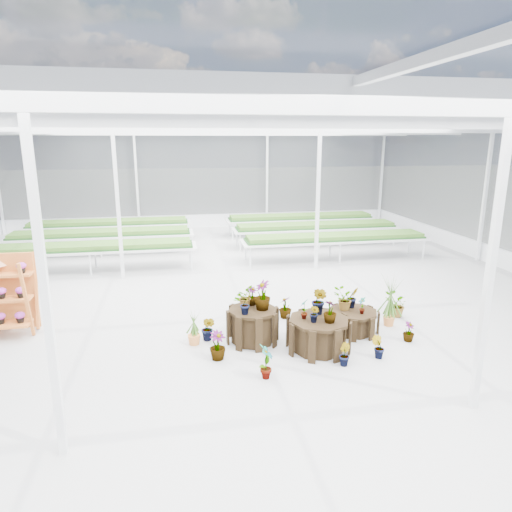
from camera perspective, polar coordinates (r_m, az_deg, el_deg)
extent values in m
plane|color=gray|center=(10.48, -1.71, -8.25)|extent=(24.00, 24.00, 0.00)
cylinder|color=black|center=(9.39, -0.42, -8.68)|extent=(1.09, 1.09, 0.70)
cylinder|color=black|center=(9.14, 7.79, -9.68)|extent=(1.53, 1.53, 0.65)
cylinder|color=black|center=(10.10, 11.99, -7.98)|extent=(1.42, 1.42, 0.48)
imported|color=#3B6322|center=(9.34, -1.45, -5.12)|extent=(0.39, 0.43, 0.41)
imported|color=#3B6322|center=(9.15, 0.81, -4.91)|extent=(0.42, 0.42, 0.60)
imported|color=#3B6322|center=(9.43, -0.51, -5.00)|extent=(0.30, 0.30, 0.39)
imported|color=#3B6322|center=(8.95, -1.30, -6.00)|extent=(0.29, 0.29, 0.42)
imported|color=#3B6322|center=(8.92, 6.04, -6.55)|extent=(0.23, 0.26, 0.41)
imported|color=#3B6322|center=(8.80, 9.25, -6.83)|extent=(0.35, 0.35, 0.45)
imported|color=#3B6322|center=(9.13, 7.91, -5.57)|extent=(0.39, 0.40, 0.58)
imported|color=#3B6322|center=(8.76, 7.34, -7.17)|extent=(0.22, 0.24, 0.36)
imported|color=#3B6322|center=(9.95, 10.93, -5.32)|extent=(0.43, 0.38, 0.48)
imported|color=#3B6322|center=(9.83, 13.12, -6.02)|extent=(0.14, 0.20, 0.37)
imported|color=#3B6322|center=(10.13, 11.98, -5.05)|extent=(0.29, 0.25, 0.47)
imported|color=#3B6322|center=(8.73, -4.85, -11.09)|extent=(0.43, 0.43, 0.56)
imported|color=#3B6322|center=(9.51, -5.99, -9.00)|extent=(0.38, 0.37, 0.53)
imported|color=#3B6322|center=(8.03, 1.27, -13.06)|extent=(0.31, 0.39, 0.64)
imported|color=#3B6322|center=(8.67, 10.94, -11.98)|extent=(0.21, 0.25, 0.42)
imported|color=#3B6322|center=(9.08, 15.01, -10.95)|extent=(0.31, 0.30, 0.44)
imported|color=#3B6322|center=(9.96, 18.56, -8.95)|extent=(0.32, 0.32, 0.42)
imported|color=#3B6322|center=(11.17, 17.13, -5.88)|extent=(0.52, 0.45, 0.57)
imported|color=#3B6322|center=(10.82, 11.49, -6.48)|extent=(0.36, 0.36, 0.46)
imported|color=#3B6322|center=(10.63, 3.69, -6.41)|extent=(0.41, 0.41, 0.52)
imported|color=#3B6322|center=(10.43, -1.08, -6.36)|extent=(0.77, 0.80, 0.68)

